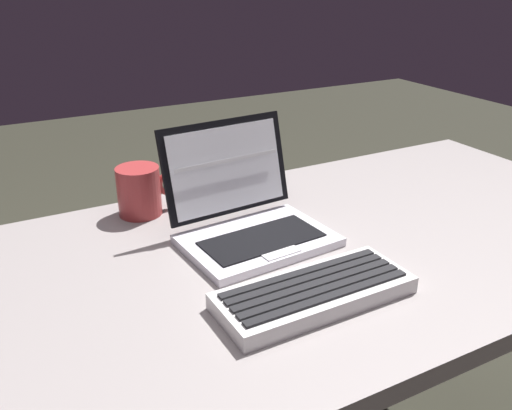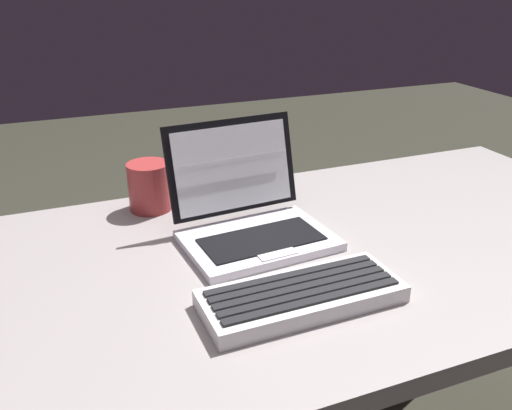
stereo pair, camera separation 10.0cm
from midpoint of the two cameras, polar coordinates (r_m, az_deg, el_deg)
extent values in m
cube|color=gray|center=(1.00, -2.74, -6.50)|extent=(1.72, 0.74, 0.03)
cylinder|color=black|center=(1.82, 16.43, -5.52)|extent=(0.06, 0.06, 0.68)
cube|color=silver|center=(1.04, -2.57, -3.79)|extent=(0.29, 0.21, 0.02)
cube|color=black|center=(1.02, -2.17, -3.63)|extent=(0.23, 0.12, 0.00)
cube|color=white|center=(0.98, -0.36, -5.02)|extent=(0.07, 0.04, 0.00)
cube|color=black|center=(1.08, -5.77, 3.92)|extent=(0.27, 0.07, 0.18)
cube|color=white|center=(1.08, -5.64, 3.78)|extent=(0.24, 0.06, 0.16)
cube|color=silver|center=(1.07, -5.65, 4.57)|extent=(0.23, 0.02, 0.01)
cube|color=silver|center=(0.87, 2.81, -9.25)|extent=(0.32, 0.13, 0.03)
cube|color=black|center=(0.83, 4.28, -9.61)|extent=(0.29, 0.02, 0.00)
cube|color=black|center=(0.85, 3.54, -8.97)|extent=(0.29, 0.02, 0.00)
cube|color=black|center=(0.86, 2.83, -8.35)|extent=(0.29, 0.02, 0.00)
cube|color=black|center=(0.88, 2.14, -7.75)|extent=(0.29, 0.02, 0.00)
cube|color=black|center=(0.89, 1.48, -7.17)|extent=(0.29, 0.02, 0.00)
cylinder|color=#AC3435|center=(1.18, -14.48, 1.36)|extent=(0.09, 0.09, 0.10)
torus|color=#AC3435|center=(1.20, -11.48, 2.18)|extent=(0.05, 0.01, 0.05)
camera|label=1|loc=(0.05, -92.86, -1.27)|focal=38.38mm
camera|label=2|loc=(0.05, 87.14, 1.27)|focal=38.38mm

